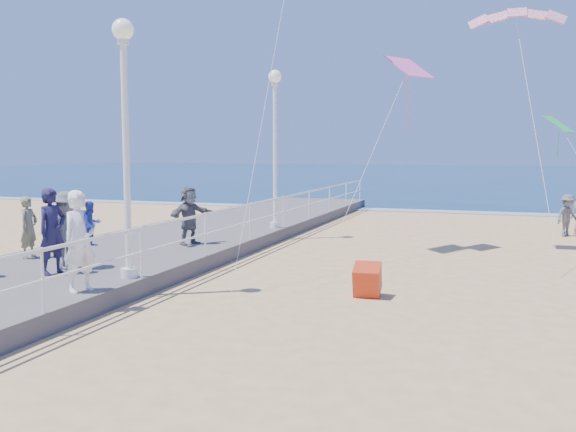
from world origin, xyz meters
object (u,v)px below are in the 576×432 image
(toddler_held, at_px, (91,224))
(beach_walker_a, at_px, (568,215))
(spectator_0, at_px, (52,231))
(box_kite, at_px, (367,283))
(lamp_post_far, at_px, (275,132))
(spectator_5, at_px, (189,215))
(lamp_post_mid, at_px, (125,121))
(spectator_2, at_px, (67,230))
(woman_holding_toddler, at_px, (80,241))
(spectator_6, at_px, (29,227))

(toddler_held, height_order, beach_walker_a, toddler_held)
(spectator_0, xyz_separation_m, box_kite, (6.52, 1.76, -1.03))
(box_kite, bearing_deg, toddler_held, -153.59)
(lamp_post_far, xyz_separation_m, spectator_5, (-1.00, -4.36, -2.44))
(lamp_post_far, bearing_deg, beach_walker_a, 22.85)
(spectator_0, bearing_deg, lamp_post_far, 0.67)
(lamp_post_mid, relative_size, beach_walker_a, 3.55)
(spectator_0, relative_size, box_kite, 3.10)
(spectator_0, height_order, spectator_5, spectator_0)
(spectator_2, xyz_separation_m, box_kite, (6.62, 1.14, -0.98))
(woman_holding_toddler, bearing_deg, lamp_post_far, 16.12)
(spectator_2, height_order, spectator_5, spectator_2)
(lamp_post_far, xyz_separation_m, spectator_0, (-1.76, -9.20, -2.33))
(toddler_held, height_order, spectator_0, spectator_0)
(toddler_held, relative_size, box_kite, 1.44)
(beach_walker_a, bearing_deg, spectator_2, -176.21)
(lamp_post_mid, height_order, woman_holding_toddler, lamp_post_mid)
(lamp_post_far, relative_size, box_kite, 8.87)
(woman_holding_toddler, bearing_deg, spectator_0, 69.63)
(spectator_6, height_order, box_kite, spectator_6)
(toddler_held, bearing_deg, box_kite, -42.13)
(woman_holding_toddler, height_order, spectator_2, woman_holding_toddler)
(lamp_post_far, bearing_deg, spectator_6, -115.51)
(lamp_post_far, relative_size, woman_holding_toddler, 2.76)
(lamp_post_far, relative_size, spectator_0, 2.86)
(lamp_post_far, height_order, toddler_held, lamp_post_far)
(lamp_post_mid, bearing_deg, woman_holding_toddler, -94.66)
(lamp_post_mid, xyz_separation_m, toddler_held, (0.03, -1.29, -1.98))
(toddler_held, height_order, box_kite, toddler_held)
(spectator_0, height_order, spectator_2, spectator_0)
(spectator_2, bearing_deg, lamp_post_mid, -94.16)
(spectator_0, xyz_separation_m, spectator_5, (0.76, 4.84, -0.11))
(woman_holding_toddler, height_order, spectator_0, woman_holding_toddler)
(lamp_post_mid, relative_size, box_kite, 8.87)
(woman_holding_toddler, bearing_deg, box_kite, -41.62)
(toddler_held, relative_size, beach_walker_a, 0.58)
(box_kite, bearing_deg, spectator_6, 177.10)
(beach_walker_a, bearing_deg, toddler_held, -167.66)
(toddler_held, bearing_deg, lamp_post_far, 16.95)
(lamp_post_mid, relative_size, spectator_6, 3.48)
(woman_holding_toddler, distance_m, toddler_held, 0.38)
(spectator_6, distance_m, box_kite, 8.48)
(lamp_post_far, bearing_deg, lamp_post_mid, -90.00)
(spectator_5, bearing_deg, lamp_post_far, 8.57)
(lamp_post_mid, relative_size, lamp_post_far, 1.00)
(spectator_0, distance_m, spectator_5, 4.90)
(woman_holding_toddler, height_order, toddler_held, woman_holding_toddler)
(spectator_0, bearing_deg, spectator_5, 2.63)
(spectator_6, bearing_deg, spectator_5, -42.59)
(toddler_held, bearing_deg, spectator_2, 64.67)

